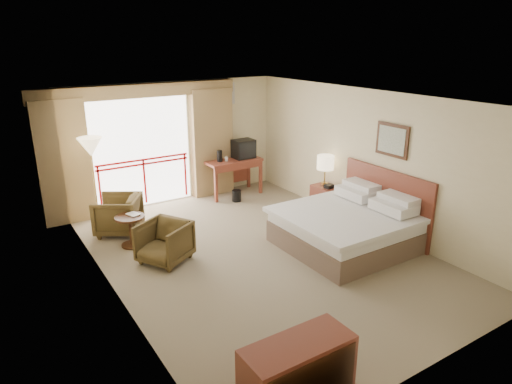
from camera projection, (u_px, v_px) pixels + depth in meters
floor at (259, 253)px, 8.02m from camera, size 7.00×7.00×0.00m
ceiling at (259, 98)px, 7.15m from camera, size 7.00×7.00×0.00m
wall_back at (175, 142)px, 10.37m from camera, size 5.00×0.00×5.00m
wall_front at (440, 264)px, 4.80m from camera, size 5.00×0.00×5.00m
wall_left at (108, 210)px, 6.31m from camera, size 0.00×7.00×7.00m
wall_right at (367, 160)px, 8.87m from camera, size 0.00×7.00×7.00m
balcony_door at (142, 153)px, 10.00m from camera, size 2.40×0.00×2.40m
balcony_railing at (144, 170)px, 10.11m from camera, size 2.09×0.03×1.02m
curtain_left at (64, 163)px, 9.03m from camera, size 1.00×0.26×2.50m
curtain_right at (212, 143)px, 10.72m from camera, size 1.00×0.26×2.50m
valance at (139, 91)px, 9.48m from camera, size 4.40×0.22×0.28m
hvac_vent at (225, 94)px, 10.69m from camera, size 0.50×0.04×0.50m
bed at (347, 227)px, 8.19m from camera, size 2.13×2.06×0.97m
headboard at (386, 203)px, 8.59m from camera, size 0.06×2.10×1.30m
framed_art at (392, 140)px, 8.21m from camera, size 0.04×0.72×0.60m
nightstand at (325, 200)px, 9.74m from camera, size 0.46×0.54×0.63m
table_lamp at (325, 163)px, 9.52m from camera, size 0.36×0.36×0.63m
phone at (329, 186)px, 9.48m from camera, size 0.19×0.16×0.08m
desk at (232, 167)px, 10.88m from camera, size 1.33×0.64×0.87m
tv at (244, 149)px, 10.85m from camera, size 0.49×0.39×0.45m
coffee_maker at (220, 156)px, 10.55m from camera, size 0.14×0.14×0.27m
cup at (226, 159)px, 10.61m from camera, size 0.09×0.09×0.11m
wastebasket at (237, 196)px, 10.54m from camera, size 0.23×0.23×0.26m
armchair_far at (120, 233)px, 8.88m from camera, size 1.12×1.11×0.75m
armchair_near at (166, 261)px, 7.76m from camera, size 1.04×1.03×0.70m
side_table at (130, 226)px, 8.20m from camera, size 0.53×0.53×0.57m
book at (129, 216)px, 8.14m from camera, size 0.25×0.28×0.02m
floor_lamp at (91, 151)px, 8.68m from camera, size 0.46×0.46×1.81m
dresser at (298, 376)px, 4.58m from camera, size 1.16×0.49×0.77m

